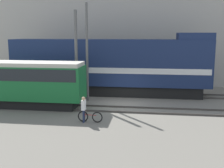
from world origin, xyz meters
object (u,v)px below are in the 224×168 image
at_px(freight_locomotive, 111,66).
at_px(utility_pole_center, 87,53).
at_px(person, 84,107).
at_px(bicycle, 90,117).
at_px(utility_pole_left, 76,56).
at_px(streetcar, 23,81).

bearing_deg(freight_locomotive, utility_pole_center, -120.67).
height_order(person, utility_pole_center, utility_pole_center).
xyz_separation_m(bicycle, utility_pole_center, (-1.48, 5.88, 3.73)).
relative_size(freight_locomotive, utility_pole_center, 2.23).
bearing_deg(utility_pole_left, bicycle, -67.68).
xyz_separation_m(utility_pole_left, utility_pole_center, (0.94, 0.00, 0.28)).
relative_size(freight_locomotive, streetcar, 1.93).
xyz_separation_m(person, utility_pole_left, (-2.02, 6.00, 2.77)).
xyz_separation_m(freight_locomotive, utility_pole_center, (-1.62, -2.73, 1.39)).
relative_size(person, utility_pole_center, 0.21).
bearing_deg(streetcar, utility_pole_center, 31.42).
height_order(bicycle, utility_pole_left, utility_pole_left).
distance_m(freight_locomotive, utility_pole_center, 3.47).
height_order(person, utility_pole_left, utility_pole_left).
distance_m(bicycle, utility_pole_center, 7.11).
relative_size(streetcar, person, 5.56).
height_order(freight_locomotive, person, freight_locomotive).
xyz_separation_m(bicycle, utility_pole_left, (-2.41, 5.88, 3.44)).
xyz_separation_m(streetcar, bicycle, (5.95, -3.14, -1.67)).
height_order(freight_locomotive, utility_pole_left, utility_pole_left).
relative_size(freight_locomotive, person, 10.73).
height_order(bicycle, person, person).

